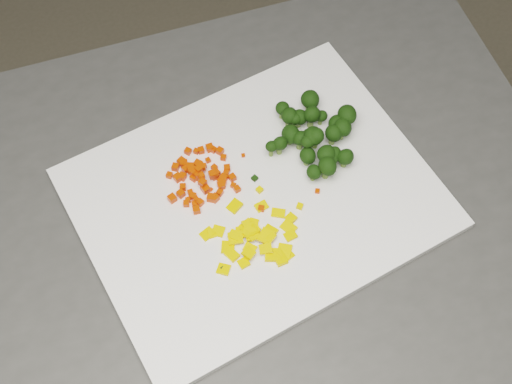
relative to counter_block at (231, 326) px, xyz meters
name	(u,v)px	position (x,y,z in m)	size (l,w,h in m)	color
counter_block	(231,326)	(0.00, 0.00, 0.00)	(0.89, 0.63, 0.90)	#3E3E3C
cutting_board	(256,198)	(0.05, 0.00, 0.46)	(0.43, 0.34, 0.01)	white
carrot_pile	(202,175)	(-0.01, 0.04, 0.48)	(0.10, 0.10, 0.03)	red
pepper_pile	(252,235)	(0.02, -0.06, 0.47)	(0.11, 0.11, 0.02)	yellow
broccoli_pile	(311,132)	(0.15, 0.04, 0.49)	(0.12, 0.12, 0.05)	black
carrot_cube_0	(198,177)	(-0.01, 0.05, 0.47)	(0.01, 0.01, 0.01)	red
carrot_cube_1	(184,164)	(-0.02, 0.08, 0.47)	(0.01, 0.01, 0.01)	red
carrot_cube_2	(220,151)	(0.03, 0.07, 0.47)	(0.01, 0.01, 0.01)	red
carrot_cube_3	(200,202)	(-0.02, 0.01, 0.47)	(0.01, 0.01, 0.01)	red
carrot_cube_4	(199,173)	(-0.01, 0.05, 0.47)	(0.01, 0.01, 0.01)	red
carrot_cube_5	(183,187)	(-0.03, 0.04, 0.47)	(0.01, 0.01, 0.01)	red
carrot_cube_6	(221,181)	(0.01, 0.03, 0.47)	(0.01, 0.01, 0.01)	red
carrot_cube_7	(203,183)	(-0.01, 0.03, 0.47)	(0.01, 0.01, 0.01)	red
carrot_cube_8	(192,169)	(-0.01, 0.06, 0.47)	(0.01, 0.01, 0.01)	red
carrot_cube_9	(211,198)	(-0.01, 0.01, 0.47)	(0.01, 0.01, 0.01)	red
carrot_cube_10	(201,150)	(0.01, 0.09, 0.47)	(0.01, 0.01, 0.01)	red
carrot_cube_11	(237,189)	(0.03, 0.01, 0.47)	(0.01, 0.01, 0.01)	red
carrot_cube_12	(188,200)	(-0.03, 0.02, 0.46)	(0.01, 0.01, 0.01)	red
carrot_cube_13	(186,169)	(-0.02, 0.07, 0.47)	(0.01, 0.01, 0.01)	red
carrot_cube_14	(169,175)	(-0.04, 0.07, 0.47)	(0.01, 0.01, 0.01)	red
carrot_cube_15	(202,179)	(-0.01, 0.04, 0.47)	(0.01, 0.01, 0.01)	red
carrot_cube_16	(190,193)	(-0.03, 0.03, 0.46)	(0.01, 0.01, 0.01)	red
carrot_cube_17	(220,193)	(0.01, 0.02, 0.47)	(0.01, 0.01, 0.01)	red
carrot_cube_18	(233,185)	(0.03, 0.02, 0.46)	(0.01, 0.01, 0.01)	red
carrot_cube_19	(183,164)	(-0.02, 0.08, 0.46)	(0.01, 0.01, 0.01)	red
carrot_cube_20	(227,168)	(0.03, 0.05, 0.47)	(0.01, 0.01, 0.01)	red
carrot_cube_21	(178,178)	(-0.03, 0.06, 0.47)	(0.01, 0.01, 0.01)	red
carrot_cube_22	(198,164)	(0.00, 0.07, 0.47)	(0.01, 0.01, 0.01)	red
carrot_cube_23	(193,196)	(-0.03, 0.03, 0.47)	(0.01, 0.01, 0.01)	red
carrot_cube_24	(203,167)	(0.00, 0.06, 0.47)	(0.01, 0.01, 0.01)	red
carrot_cube_25	(194,178)	(-0.02, 0.05, 0.47)	(0.01, 0.01, 0.01)	red
carrot_cube_26	(215,176)	(0.01, 0.04, 0.47)	(0.01, 0.01, 0.01)	red
carrot_cube_27	(196,151)	(0.00, 0.09, 0.46)	(0.01, 0.01, 0.01)	red
carrot_cube_28	(198,175)	(-0.01, 0.05, 0.47)	(0.01, 0.01, 0.01)	red
carrot_cube_29	(213,150)	(0.02, 0.08, 0.47)	(0.01, 0.01, 0.01)	red
carrot_cube_30	(206,189)	(-0.01, 0.03, 0.47)	(0.01, 0.01, 0.01)	red
carrot_cube_31	(214,168)	(0.01, 0.05, 0.46)	(0.01, 0.01, 0.01)	red
carrot_cube_32	(182,162)	(-0.02, 0.08, 0.47)	(0.01, 0.01, 0.01)	red
carrot_cube_33	(196,210)	(-0.03, 0.01, 0.47)	(0.01, 0.01, 0.01)	red
carrot_cube_34	(182,176)	(-0.03, 0.06, 0.47)	(0.01, 0.01, 0.01)	red
carrot_cube_35	(190,170)	(-0.02, 0.06, 0.47)	(0.01, 0.01, 0.01)	red
carrot_cube_36	(208,160)	(0.01, 0.07, 0.46)	(0.01, 0.01, 0.01)	red
carrot_cube_37	(199,169)	(-0.01, 0.05, 0.47)	(0.01, 0.01, 0.01)	red
carrot_cube_38	(180,194)	(-0.04, 0.04, 0.46)	(0.01, 0.01, 0.01)	red
carrot_cube_39	(196,174)	(-0.01, 0.05, 0.47)	(0.01, 0.01, 0.01)	red
carrot_cube_40	(215,198)	(0.00, 0.01, 0.47)	(0.01, 0.01, 0.01)	red
carrot_cube_41	(226,173)	(0.03, 0.04, 0.47)	(0.01, 0.01, 0.01)	red
carrot_cube_42	(223,158)	(0.03, 0.06, 0.47)	(0.01, 0.01, 0.01)	red
carrot_cube_43	(201,171)	(0.00, 0.06, 0.46)	(0.01, 0.01, 0.01)	red
carrot_cube_44	(222,184)	(0.01, 0.03, 0.47)	(0.01, 0.01, 0.01)	red
carrot_cube_45	(193,171)	(-0.01, 0.06, 0.47)	(0.01, 0.01, 0.01)	red
carrot_cube_46	(203,186)	(-0.01, 0.03, 0.46)	(0.01, 0.01, 0.01)	red
carrot_cube_47	(176,167)	(-0.03, 0.07, 0.47)	(0.01, 0.01, 0.01)	red
carrot_cube_48	(181,194)	(-0.04, 0.04, 0.47)	(0.01, 0.01, 0.01)	red
carrot_cube_49	(191,168)	(-0.01, 0.07, 0.46)	(0.01, 0.01, 0.01)	red
carrot_cube_50	(172,198)	(-0.05, 0.03, 0.47)	(0.01, 0.01, 0.01)	red
carrot_cube_51	(223,178)	(0.02, 0.03, 0.47)	(0.01, 0.01, 0.01)	red
carrot_cube_52	(232,178)	(0.03, 0.03, 0.47)	(0.01, 0.01, 0.01)	red
carrot_cube_53	(210,148)	(0.02, 0.08, 0.47)	(0.01, 0.01, 0.01)	red
carrot_cube_54	(190,167)	(-0.01, 0.07, 0.47)	(0.01, 0.01, 0.01)	red
carrot_cube_55	(212,174)	(0.01, 0.04, 0.47)	(0.01, 0.01, 0.01)	red
carrot_cube_56	(188,151)	(-0.01, 0.09, 0.47)	(0.01, 0.01, 0.01)	red
carrot_cube_57	(202,176)	(-0.01, 0.04, 0.47)	(0.01, 0.01, 0.01)	red
carrot_cube_58	(216,173)	(0.01, 0.05, 0.47)	(0.01, 0.01, 0.01)	red
carrot_cube_59	(203,167)	(0.00, 0.06, 0.47)	(0.01, 0.01, 0.01)	red
carrot_cube_60	(204,185)	(-0.01, 0.04, 0.47)	(0.01, 0.01, 0.01)	red
carrot_cube_61	(221,186)	(0.01, 0.03, 0.47)	(0.01, 0.01, 0.01)	red
carrot_cube_62	(186,204)	(-0.04, 0.02, 0.47)	(0.01, 0.01, 0.01)	red
carrot_cube_63	(196,199)	(-0.02, 0.02, 0.46)	(0.01, 0.01, 0.01)	red
carrot_cube_64	(198,170)	(-0.01, 0.06, 0.47)	(0.01, 0.01, 0.01)	red
pepper_chunk_0	(270,231)	(0.04, -0.06, 0.46)	(0.02, 0.01, 0.00)	yellow
pepper_chunk_1	(232,255)	(-0.01, -0.07, 0.46)	(0.01, 0.02, 0.00)	yellow
pepper_chunk_2	(249,253)	(0.01, -0.08, 0.47)	(0.01, 0.01, 0.00)	yellow
pepper_chunk_3	(224,269)	(-0.03, -0.08, 0.46)	(0.01, 0.02, 0.00)	yellow
pepper_chunk_4	(252,231)	(0.02, -0.05, 0.47)	(0.02, 0.01, 0.00)	yellow
pepper_chunk_5	(235,206)	(0.02, -0.01, 0.46)	(0.02, 0.01, 0.00)	yellow
pepper_chunk_6	(251,235)	(0.02, -0.05, 0.47)	(0.02, 0.01, 0.00)	yellow
pepper_chunk_7	(245,233)	(0.01, -0.05, 0.47)	(0.01, 0.01, 0.00)	yellow
pepper_chunk_8	(242,232)	(0.01, -0.04, 0.46)	(0.02, 0.01, 0.00)	yellow
pepper_chunk_9	(285,254)	(0.05, -0.09, 0.46)	(0.02, 0.02, 0.00)	yellow
pepper_chunk_10	(244,263)	(0.00, -0.08, 0.46)	(0.01, 0.01, 0.00)	yellow
pepper_chunk_11	(236,238)	(0.00, -0.05, 0.47)	(0.02, 0.02, 0.00)	yellow
pepper_chunk_12	(291,218)	(0.07, -0.05, 0.46)	(0.01, 0.01, 0.00)	yellow
pepper_chunk_13	(289,227)	(0.07, -0.06, 0.46)	(0.02, 0.01, 0.00)	yellow
pepper_chunk_14	(266,236)	(0.03, -0.06, 0.47)	(0.02, 0.02, 0.00)	yellow
pepper_chunk_15	(253,231)	(0.02, -0.05, 0.46)	(0.02, 0.02, 0.00)	yellow
pepper_chunk_16	(284,251)	(0.05, -0.09, 0.46)	(0.02, 0.02, 0.00)	yellow
pepper_chunk_17	(281,260)	(0.04, -0.10, 0.46)	(0.01, 0.01, 0.00)	yellow
pepper_chunk_18	(218,231)	(-0.02, -0.03, 0.46)	(0.01, 0.01, 0.00)	yellow
pepper_chunk_19	(250,231)	(0.02, -0.05, 0.47)	(0.02, 0.02, 0.00)	yellow
pepper_chunk_20	(214,233)	(-0.02, -0.03, 0.46)	(0.01, 0.01, 0.00)	yellow
pepper_chunk_21	(261,206)	(0.05, -0.02, 0.46)	(0.02, 0.01, 0.00)	yellow
pepper_chunk_22	(253,234)	(0.02, -0.05, 0.47)	(0.01, 0.02, 0.00)	yellow
pepper_chunk_23	(253,223)	(0.03, -0.04, 0.46)	(0.01, 0.01, 0.00)	yellow
pepper_chunk_24	(247,225)	(0.02, -0.04, 0.46)	(0.01, 0.02, 0.00)	yellow
pepper_chunk_25	(266,249)	(0.03, -0.08, 0.47)	(0.01, 0.02, 0.00)	yellow
pepper_chunk_26	(278,213)	(0.06, -0.04, 0.46)	(0.02, 0.01, 0.00)	yellow
pepper_chunk_27	(247,226)	(0.02, -0.04, 0.47)	(0.01, 0.01, 0.00)	yellow
pepper_chunk_28	(250,248)	(0.01, -0.07, 0.46)	(0.01, 0.01, 0.00)	yellow
pepper_chunk_29	(269,237)	(0.04, -0.07, 0.47)	(0.01, 0.01, 0.00)	yellow
pepper_chunk_30	(290,235)	(0.06, -0.07, 0.46)	(0.01, 0.01, 0.00)	yellow
pepper_chunk_31	(273,255)	(0.03, -0.09, 0.46)	(0.02, 0.02, 0.00)	yellow
pepper_chunk_32	(249,232)	(0.02, -0.05, 0.47)	(0.01, 0.01, 0.00)	yellow
pepper_chunk_33	(207,234)	(-0.03, -0.03, 0.46)	(0.02, 0.01, 0.00)	yellow
pepper_chunk_34	(234,235)	(0.00, -0.05, 0.47)	(0.01, 0.01, 0.00)	yellow
pepper_chunk_35	(228,247)	(-0.01, -0.06, 0.46)	(0.02, 0.02, 0.00)	yellow
pepper_chunk_36	(283,251)	(0.05, -0.09, 0.46)	(0.01, 0.01, 0.00)	yellow
broccoli_floret_0	(320,118)	(0.17, 0.06, 0.47)	(0.02, 0.02, 0.02)	black
broccoli_floret_1	(289,119)	(0.13, 0.08, 0.48)	(0.03, 0.03, 0.03)	black
broccoli_floret_2	(300,141)	(0.13, 0.04, 0.48)	(0.03, 0.03, 0.03)	black
broccoli_floret_3	(315,139)	(0.14, 0.03, 0.49)	(0.03, 0.03, 0.03)	black
broccoli_floret_4	(313,174)	(0.12, -0.01, 0.47)	(0.03, 0.03, 0.02)	black
broccoli_floret_5	(307,144)	(0.13, 0.03, 0.49)	(0.03, 0.03, 0.03)	black
broccoli_floret_6	(346,118)	(0.20, 0.05, 0.48)	(0.03, 0.03, 0.04)	black
broccoli_floret_7	(311,118)	(0.16, 0.07, 0.48)	(0.03, 0.03, 0.03)	black
broccoli_floret_8	(333,156)	(0.16, 0.00, 0.48)	(0.03, 0.03, 0.03)	black
broccoli_floret_9	(309,101)	(0.17, 0.09, 0.48)	(0.03, 0.03, 0.03)	black
broccoli_floret_10	(332,136)	(0.17, 0.03, 0.48)	(0.03, 0.03, 0.03)	black
broccoli_floret_11	(299,120)	(0.14, 0.07, 0.48)	(0.03, 0.03, 0.03)	black
broccoli_floret_12	(313,138)	(0.14, 0.03, 0.49)	(0.03, 0.03, 0.03)	black
broccoli_floret_13	(330,159)	(0.15, 0.00, 0.48)	(0.03, 0.03, 0.03)	black
broccoli_floret_14	(336,125)	(0.18, 0.04, 0.48)	(0.03, 0.03, 0.03)	black
broccoli_floret_15	(290,136)	(0.12, 0.05, 0.48)	(0.03, 0.03, 0.03)	black
broccoli_floret_16	(341,131)	(0.19, 0.03, 0.48)	(0.03, 0.03, 0.03)	black
broccoli_floret_17	(326,169)	(0.14, -0.01, 0.48)	(0.03, 0.03, 0.03)	black
broccoli_floret_18	(295,122)	(0.14, 0.07, 0.48)	(0.02, 0.02, 0.03)	black
broccoli_floret_19	(271,149)	(0.09, 0.04, 0.48)	(0.02, 0.02, 0.03)	black
broccoli_floret_20	(325,157)	(0.15, 0.00, 0.48)	(0.03, 0.03, 0.03)	black
broccoli_floret_21	(345,159)	(0.17, -0.01, 0.48)	(0.03, 0.03, 0.03)	black
broccoli_floret_22	(307,158)	(0.13, 0.01, 0.48)	(0.03, 0.03, 0.03)	black
broccoli_floret_23	(282,111)	(0.13, 0.09, 0.48)	(0.03, 0.03, 0.03)	black
broccoli_floret_24	(308,140)	(0.14, 0.04, 0.48)	(0.03, 0.03, 0.03)	black
broccoli_floret_25	(279,147)	(0.10, 0.04, 0.48)	(0.03, 0.03, 0.03)	black
stray_bit_0	(243,155)	(0.06, 0.06, 0.46)	(0.00, 0.00, 0.00)	red
stray_bit_1	(260,190)	(0.05, 0.00, 0.46)	(0.01, 0.01, 0.01)	yellow
stray_bit_2	(261,208)	(0.05, -0.02, 0.46)	(0.01, 0.01, 0.01)	red
stray_bit_3	(300,206)	(0.09, -0.04, 0.46)	(0.01, 0.01, 0.01)	yellow
stray_bit_4	(223,268)	(-0.03, -0.08, 0.46)	(0.00, 0.00, 0.00)	black
stray_bit_5	(211,189)	(0.00, 0.03, 0.46)	(0.00, 0.00, 0.00)	red
stray_bit_6	(317,191)	(0.12, -0.03, 0.46)	(0.01, 0.01, 0.00)	red
stray_bit_7	(195,204)	(-0.03, 0.02, 0.46)	(0.01, 0.01, 0.00)	red
stray_bit_8	(255,178)	(0.06, 0.02, 0.46)	(0.01, 0.01, 0.00)	black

